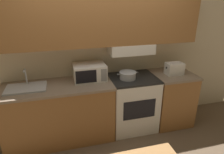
% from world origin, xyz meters
% --- Properties ---
extents(ground_plane, '(16.00, 16.00, 0.00)m').
position_xyz_m(ground_plane, '(0.00, 0.00, 0.00)').
color(ground_plane, brown).
extents(wall_back, '(5.39, 0.38, 2.55)m').
position_xyz_m(wall_back, '(0.01, -0.07, 1.53)').
color(wall_back, beige).
rests_on(wall_back, ground_plane).
extents(lower_counter_main, '(1.60, 0.66, 0.91)m').
position_xyz_m(lower_counter_main, '(-0.71, -0.32, 0.46)').
color(lower_counter_main, '#936033').
rests_on(lower_counter_main, ground_plane).
extents(lower_counter_right_stub, '(0.67, 0.66, 0.91)m').
position_xyz_m(lower_counter_right_stub, '(1.17, -0.32, 0.46)').
color(lower_counter_right_stub, '#936033').
rests_on(lower_counter_right_stub, ground_plane).
extents(stove_range, '(0.74, 0.63, 0.91)m').
position_xyz_m(stove_range, '(0.47, -0.31, 0.46)').
color(stove_range, white).
rests_on(stove_range, ground_plane).
extents(cooking_pot, '(0.34, 0.26, 0.11)m').
position_xyz_m(cooking_pot, '(0.37, -0.34, 0.98)').
color(cooking_pot, '#B7BABF').
rests_on(cooking_pot, stove_range).
extents(microwave, '(0.48, 0.38, 0.24)m').
position_xyz_m(microwave, '(-0.21, -0.21, 1.04)').
color(microwave, white).
rests_on(microwave, lower_counter_main).
extents(toaster, '(0.29, 0.18, 0.19)m').
position_xyz_m(toaster, '(1.16, -0.35, 1.01)').
color(toaster, white).
rests_on(toaster, lower_counter_right_stub).
extents(sink_basin, '(0.54, 0.35, 0.25)m').
position_xyz_m(sink_basin, '(-1.12, -0.32, 0.93)').
color(sink_basin, '#B7BABF').
rests_on(sink_basin, lower_counter_main).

